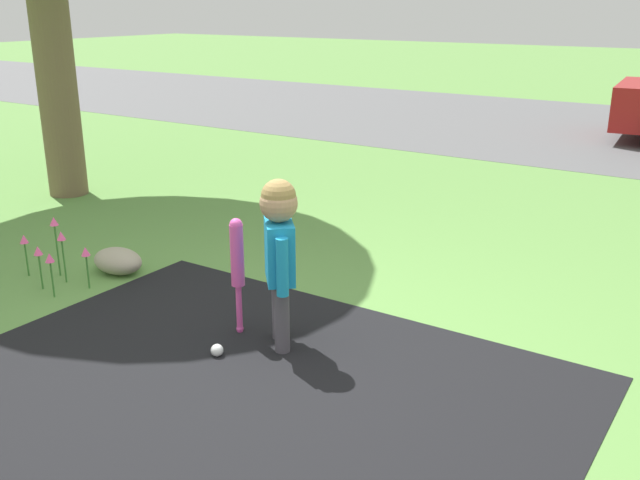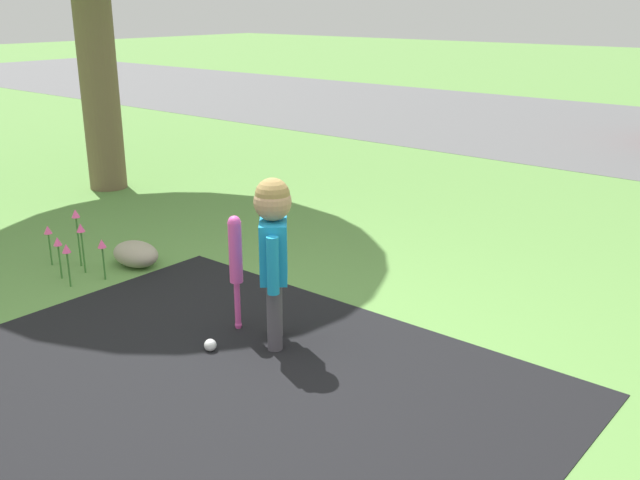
# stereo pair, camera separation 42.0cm
# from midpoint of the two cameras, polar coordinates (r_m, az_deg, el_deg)

# --- Properties ---
(ground_plane) EXTENTS (60.00, 60.00, 0.00)m
(ground_plane) POSITION_cam_midpoint_polar(r_m,az_deg,el_deg) (3.91, -3.56, -9.82)
(ground_plane) COLOR #5B8C42
(child) EXTENTS (0.28, 0.31, 0.97)m
(child) POSITION_cam_midpoint_polar(r_m,az_deg,el_deg) (3.87, -0.67, 0.05)
(child) COLOR #4C4751
(child) RESTS_ON ground
(baseball_bat) EXTENTS (0.08, 0.08, 0.70)m
(baseball_bat) POSITION_cam_midpoint_polar(r_m,az_deg,el_deg) (4.11, -3.88, -1.40)
(baseball_bat) COLOR #E54CA5
(baseball_bat) RESTS_ON ground
(sports_ball) EXTENTS (0.07, 0.07, 0.07)m
(sports_ball) POSITION_cam_midpoint_polar(r_m,az_deg,el_deg) (4.02, -5.80, -8.42)
(sports_ball) COLOR white
(sports_ball) RESTS_ON ground
(flower_bed) EXTENTS (0.61, 0.33, 0.43)m
(flower_bed) POSITION_cam_midpoint_polar(r_m,az_deg,el_deg) (5.22, -17.10, 0.19)
(flower_bed) COLOR #38702D
(flower_bed) RESTS_ON ground
(edging_rock) EXTENTS (0.40, 0.27, 0.18)m
(edging_rock) POSITION_cam_midpoint_polar(r_m,az_deg,el_deg) (5.35, -12.38, -1.14)
(edging_rock) COLOR #9E937F
(edging_rock) RESTS_ON ground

